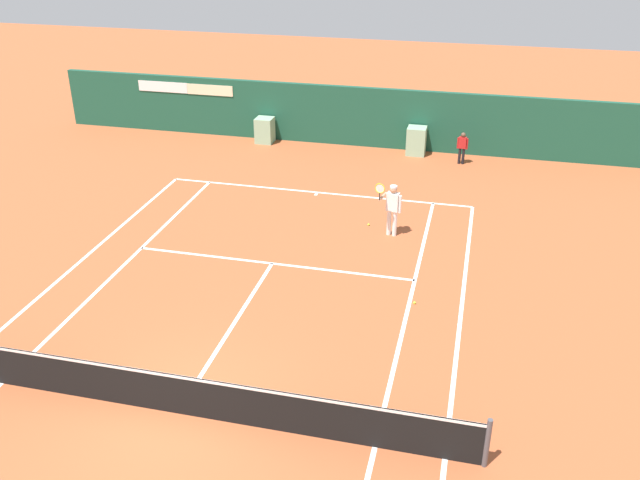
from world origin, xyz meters
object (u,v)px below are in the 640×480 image
(player_on_baseline, at_px, (392,206))
(ball_kid_centre_post, at_px, (462,146))
(tennis_ball_mid_court, at_px, (369,225))
(tennis_ball_by_sideline, at_px, (415,303))

(player_on_baseline, xyz_separation_m, ball_kid_centre_post, (1.70, 6.80, -0.26))
(tennis_ball_mid_court, bearing_deg, ball_kid_centre_post, 68.52)
(player_on_baseline, xyz_separation_m, tennis_ball_mid_court, (-0.77, 0.51, -0.94))
(ball_kid_centre_post, xyz_separation_m, tennis_ball_mid_court, (-2.48, -6.29, -0.68))
(player_on_baseline, distance_m, tennis_ball_by_sideline, 4.04)
(tennis_ball_mid_court, bearing_deg, player_on_baseline, -33.58)
(player_on_baseline, xyz_separation_m, tennis_ball_by_sideline, (1.16, -3.75, -0.94))
(player_on_baseline, distance_m, tennis_ball_mid_court, 1.32)
(tennis_ball_mid_court, height_order, tennis_ball_by_sideline, same)
(ball_kid_centre_post, distance_m, tennis_ball_by_sideline, 10.59)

